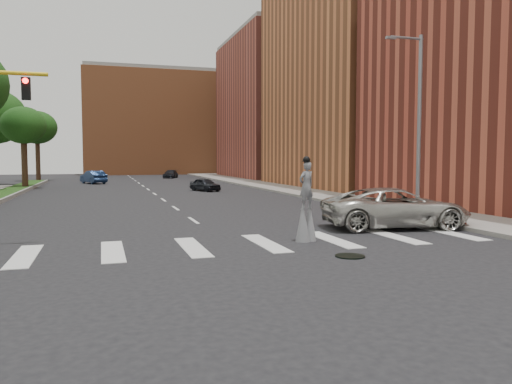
# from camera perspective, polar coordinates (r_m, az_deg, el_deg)

# --- Properties ---
(ground_plane) EXTENTS (160.00, 160.00, 0.00)m
(ground_plane) POSITION_cam_1_polar(r_m,az_deg,el_deg) (16.23, -2.16, -6.69)
(ground_plane) COLOR black
(ground_plane) RESTS_ON ground
(median_curb) EXTENTS (0.20, 60.00, 0.28)m
(median_curb) POSITION_cam_1_polar(r_m,az_deg,el_deg) (36.07, -27.26, -1.01)
(median_curb) COLOR gray
(median_curb) RESTS_ON ground
(sidewalk_right) EXTENTS (5.00, 90.00, 0.18)m
(sidewalk_right) POSITION_cam_1_polar(r_m,az_deg,el_deg) (43.80, 5.13, 0.16)
(sidewalk_right) COLOR gray
(sidewalk_right) RESTS_ON ground
(manhole) EXTENTS (0.90, 0.90, 0.04)m
(manhole) POSITION_cam_1_polar(r_m,az_deg,el_deg) (15.48, 10.70, -7.21)
(manhole) COLOR black
(manhole) RESTS_ON ground
(building_mid) EXTENTS (16.00, 22.00, 24.00)m
(building_mid) POSITION_cam_1_polar(r_m,az_deg,el_deg) (53.16, 12.87, 13.64)
(building_mid) COLOR #C16B3C
(building_mid) RESTS_ON ground
(building_far) EXTENTS (16.00, 22.00, 20.00)m
(building_far) POSITION_cam_1_polar(r_m,az_deg,el_deg) (74.49, 3.42, 9.38)
(building_far) COLOR #A54B3D
(building_far) RESTS_ON ground
(building_backdrop) EXTENTS (26.00, 14.00, 18.00)m
(building_backdrop) POSITION_cam_1_polar(r_m,az_deg,el_deg) (94.14, -11.13, 7.57)
(building_backdrop) COLOR #C16B3C
(building_backdrop) RESTS_ON ground
(streetlight) EXTENTS (2.05, 0.20, 9.00)m
(streetlight) POSITION_cam_1_polar(r_m,az_deg,el_deg) (26.23, 17.99, 7.93)
(streetlight) COLOR slate
(streetlight) RESTS_ON ground
(stilt_performer) EXTENTS (0.82, 0.63, 3.05)m
(stilt_performer) POSITION_cam_1_polar(r_m,az_deg,el_deg) (17.93, 5.76, -1.80)
(stilt_performer) COLOR #332014
(stilt_performer) RESTS_ON ground
(suv_crossing) EXTENTS (6.56, 3.83, 1.71)m
(suv_crossing) POSITION_cam_1_polar(r_m,az_deg,el_deg) (22.04, 15.66, -1.76)
(suv_crossing) COLOR #B6B4AC
(suv_crossing) RESTS_ON ground
(car_near) EXTENTS (2.59, 3.68, 1.16)m
(car_near) POSITION_cam_1_polar(r_m,az_deg,el_deg) (44.54, -5.85, 0.85)
(car_near) COLOR black
(car_near) RESTS_ON ground
(car_mid) EXTENTS (3.14, 4.74, 1.48)m
(car_mid) POSITION_cam_1_polar(r_m,az_deg,el_deg) (59.83, -18.09, 1.62)
(car_mid) COLOR #16294E
(car_mid) RESTS_ON ground
(car_far) EXTENTS (2.89, 4.32, 1.16)m
(car_far) POSITION_cam_1_polar(r_m,az_deg,el_deg) (73.27, -9.74, 2.04)
(car_far) COLOR black
(car_far) RESTS_ON ground
(tree_6) EXTENTS (4.14, 4.14, 7.80)m
(tree_6) POSITION_cam_1_polar(r_m,az_deg,el_deg) (52.46, -25.05, 6.83)
(tree_6) COLOR #332014
(tree_6) RESTS_ON ground
(tree_7) EXTENTS (4.90, 4.90, 8.86)m
(tree_7) POSITION_cam_1_polar(r_m,az_deg,el_deg) (69.33, -23.75, 6.72)
(tree_7) COLOR #332014
(tree_7) RESTS_ON ground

